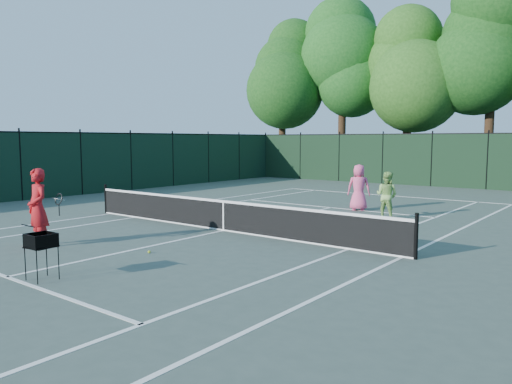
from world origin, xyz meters
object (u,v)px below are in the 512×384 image
Objects in this scene: player_pink at (359,187)px; loose_ball_midcourt at (149,252)px; player_green at (387,195)px; coach at (38,208)px; ball_hopper at (41,241)px.

player_pink is 9.75m from loose_ball_midcourt.
player_pink is at bearing 86.36° from loose_ball_midcourt.
player_green is 23.62× the size of loose_ball_midcourt.
player_green is 8.83m from loose_ball_midcourt.
coach is at bearing 49.10° from player_pink.
player_green is (1.64, -1.20, -0.08)m from player_pink.
player_green is 11.44m from ball_hopper.
player_green is (5.01, 9.73, -0.19)m from coach.
loose_ball_midcourt is (2.75, 1.23, -0.96)m from coach.
player_pink is 1.10× the size of player_green.
ball_hopper is (2.91, -1.52, -0.23)m from coach.
player_pink is at bearing -31.77° from player_green.
coach reaches higher than player_pink.
player_pink is 12.45m from ball_hopper.
ball_hopper is 13.36× the size of loose_ball_midcourt.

